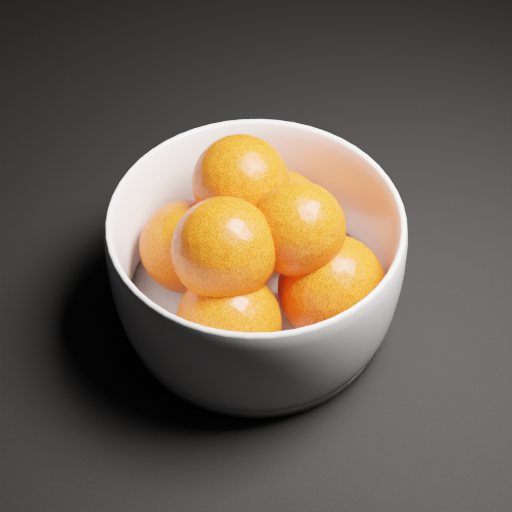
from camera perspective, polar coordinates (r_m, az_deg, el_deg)
bowl at (r=0.56m, az=0.00°, el=-0.38°), size 0.23×0.23×0.11m
orange_pile at (r=0.55m, az=0.13°, el=0.53°), size 0.17×0.18×0.13m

